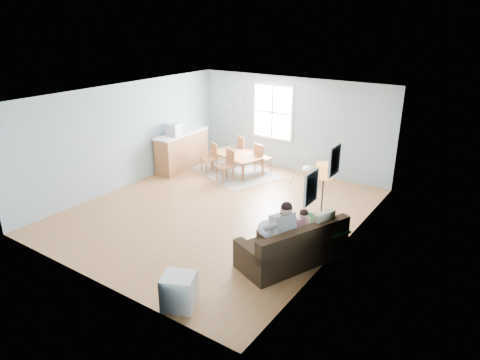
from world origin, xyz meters
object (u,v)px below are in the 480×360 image
Objects in this scene: dining_table at (236,163)px; chair_nw at (244,149)px; sofa at (294,248)px; counter at (182,150)px; floor_lamp at (324,177)px; chair_se at (227,164)px; father at (278,229)px; toddler at (300,224)px; chair_sw at (211,156)px; baby_swing at (308,169)px; chair_ne at (261,157)px; storage_cube at (179,291)px; monitor at (174,130)px.

chair_nw is (-0.19, 0.70, 0.23)m from dining_table.
counter is at bearing 151.34° from sofa.
floor_lamp reaches higher than chair_se.
father is 0.48m from toddler.
chair_sw is 0.86× the size of baby_swing.
chair_se is at bearing -111.85° from chair_ne.
sofa reaches higher than dining_table.
father is 0.82× the size of floor_lamp.
father is 4.88m from chair_ne.
toddler is at bearing -26.90° from counter.
toddler is (0.23, 0.42, -0.01)m from father.
baby_swing is (3.61, 1.04, -0.17)m from counter.
chair_nw reaches higher than chair_ne.
toddler reaches higher than chair_ne.
toddler reaches higher than baby_swing.
monitor is (-4.29, 4.64, 0.98)m from storage_cube.
floor_lamp reaches higher than sofa.
baby_swing is (-0.72, 6.05, 0.10)m from storage_cube.
sofa is 4.40m from chair_se.
counter is at bearing -144.00° from dining_table.
dining_table is 0.75m from chair_se.
chair_nw is at bearing 50.48° from monitor.
storage_cube is 6.21m from dining_table.
storage_cube is at bearing -105.05° from floor_lamp.
dining_table is 0.75m from chair_sw.
sofa is 4.21m from baby_swing.
baby_swing is (1.44, 0.11, -0.12)m from chair_ne.
toddler is 0.43× the size of counter.
floor_lamp is 4.43m from dining_table.
floor_lamp reaches higher than chair_sw.
father is at bearing -29.95° from dining_table.
floor_lamp is at bearing 79.94° from father.
chair_nw reaches higher than dining_table.
chair_ne is at bearing 130.37° from toddler.
counter is (-5.21, 1.72, -0.78)m from floor_lamp.
chair_ne is 2.20× the size of monitor.
chair_sw is 1.16m from chair_nw.
sofa is at bearing -26.31° from dining_table.
storage_cube is at bearing -112.05° from sofa.
storage_cube is (-0.88, -2.36, -0.42)m from toddler.
storage_cube is at bearing -49.15° from counter.
monitor is 3.94m from baby_swing.
baby_swing is at bearing -5.12° from chair_nw.
father is (-0.23, -0.22, 0.41)m from sofa.
storage_cube is 0.32× the size of counter.
chair_sw is at bearing 158.62° from chair_se.
floor_lamp is 4.73m from chair_sw.
storage_cube is 6.92m from chair_nw.
dining_table is (-3.65, 3.39, -0.01)m from sofa.
chair_nw reaches higher than chair_sw.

